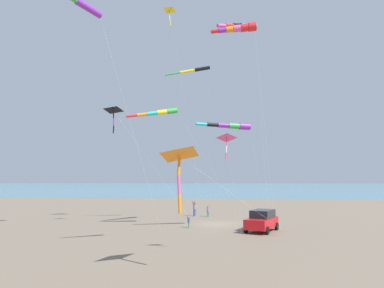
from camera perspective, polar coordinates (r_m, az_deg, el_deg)
name	(u,v)px	position (r m, az deg, el deg)	size (l,w,h in m)	color
ground_plane	(218,224)	(36.62, 4.26, -12.95)	(600.00, 600.00, 0.00)	#756654
ocean_water_strip	(225,187)	(201.37, 5.42, -7.00)	(240.00, 600.00, 0.01)	teal
parked_car	(262,220)	(31.97, 11.42, -12.20)	(4.68, 3.39, 1.85)	red
cooler_box	(269,225)	(34.92, 12.47, -12.84)	(0.62, 0.42, 0.42)	yellow
person_adult_flyer	(195,208)	(43.78, 0.42, -10.40)	(0.68, 0.62, 1.92)	#335199
person_child_green_jacket	(189,221)	(33.54, -0.54, -12.55)	(0.39, 0.33, 1.16)	#3D7F51
person_child_grey_jacket	(208,210)	(42.81, 2.64, -10.80)	(0.39, 0.49, 1.51)	#3D7F51
kite_delta_rainbow_low_near	(227,139)	(21.51, 5.71, 0.87)	(7.67, 1.63, 7.39)	#EF4C93
kite_delta_magenta_far_left	(179,155)	(18.10, -2.17, -1.85)	(14.12, 8.76, 6.37)	orange
kite_windsock_long_streamer_right	(159,113)	(24.43, -5.37, 5.13)	(14.26, 8.67, 9.65)	green
kite_windsock_checkered_midright	(194,70)	(38.06, 0.39, 12.00)	(10.45, 4.83, 16.74)	black
kite_windsock_yellow_midlevel	(240,28)	(32.38, 7.83, 18.30)	(5.02, 5.72, 18.36)	red
kite_delta_orange_high_right	(170,12)	(34.16, -3.67, 20.81)	(11.80, 3.00, 20.24)	yellow
kite_windsock_white_trailing	(242,26)	(34.83, 8.25, 18.57)	(6.18, 4.99, 19.70)	#1EB7C6
kite_delta_small_distant	(113,110)	(41.56, -12.80, 5.40)	(4.59, 9.65, 13.00)	black
kite_windsock_teal_far_right	(231,126)	(32.08, 6.41, 2.99)	(5.12, 6.70, 9.75)	purple
kite_windsock_purple_drifting	(76,0)	(32.59, -18.60, 21.45)	(9.20, 9.02, 19.96)	purple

